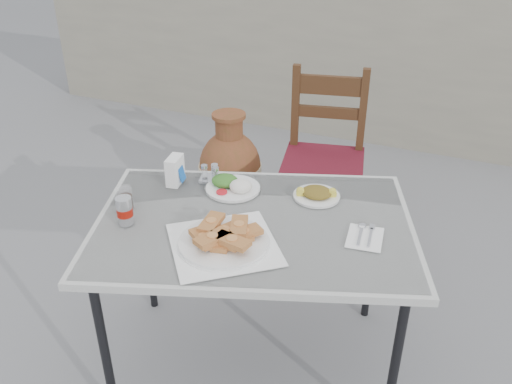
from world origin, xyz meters
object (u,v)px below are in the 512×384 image
at_px(chair, 324,158).
at_px(cafe_table, 254,232).
at_px(pide_plate, 224,237).
at_px(soda_can, 125,211).
at_px(salad_rice_plate, 232,185).
at_px(salad_chopped_plate, 317,194).
at_px(cola_glass, 125,199).
at_px(napkin_holder, 175,170).
at_px(terracotta_urn, 230,169).
at_px(condiment_caddy, 212,175).

bearing_deg(chair, cafe_table, -100.15).
bearing_deg(pide_plate, soda_can, -177.55).
xyz_separation_m(salad_rice_plate, soda_can, (-0.24, -0.37, 0.03)).
relative_size(salad_chopped_plate, soda_can, 1.75).
height_order(salad_rice_plate, cola_glass, cola_glass).
distance_m(cafe_table, salad_rice_plate, 0.25).
height_order(soda_can, napkin_holder, napkin_holder).
distance_m(napkin_holder, terracotta_urn, 1.01).
xyz_separation_m(salad_rice_plate, chair, (0.14, 0.83, -0.23)).
height_order(napkin_holder, condiment_caddy, napkin_holder).
xyz_separation_m(napkin_holder, chair, (0.37, 0.86, -0.26)).
bearing_deg(soda_can, napkin_holder, 88.22).
distance_m(soda_can, chair, 1.28).
bearing_deg(cola_glass, terracotta_urn, 95.99).
distance_m(salad_chopped_plate, chair, 0.81).
bearing_deg(pide_plate, salad_rice_plate, 110.94).
height_order(cola_glass, napkin_holder, napkin_holder).
bearing_deg(salad_rice_plate, pide_plate, -69.06).
relative_size(salad_rice_plate, cola_glass, 2.63).
bearing_deg(terracotta_urn, salad_chopped_plate, -46.03).
relative_size(salad_chopped_plate, napkin_holder, 1.58).
xyz_separation_m(pide_plate, salad_rice_plate, (-0.13, 0.35, -0.01)).
bearing_deg(cola_glass, salad_rice_plate, 42.15).
bearing_deg(condiment_caddy, salad_rice_plate, -18.82).
height_order(pide_plate, soda_can, soda_can).
distance_m(soda_can, cola_glass, 0.11).
distance_m(cafe_table, soda_can, 0.46).
height_order(soda_can, terracotta_urn, soda_can).
bearing_deg(salad_chopped_plate, cafe_table, -121.69).
height_order(salad_rice_plate, condiment_caddy, condiment_caddy).
relative_size(cafe_table, terracotta_urn, 2.07).
distance_m(pide_plate, condiment_caddy, 0.46).
bearing_deg(salad_chopped_plate, chair, 103.81).
bearing_deg(napkin_holder, salad_rice_plate, 0.43).
bearing_deg(cafe_table, cola_glass, -168.25).
xyz_separation_m(pide_plate, cola_glass, (-0.44, 0.08, 0.00)).
distance_m(cola_glass, napkin_holder, 0.25).
bearing_deg(cola_glass, pide_plate, -9.73).
height_order(cola_glass, condiment_caddy, cola_glass).
bearing_deg(condiment_caddy, napkin_holder, -148.89).
relative_size(salad_chopped_plate, cola_glass, 2.20).
bearing_deg(salad_chopped_plate, napkin_holder, -168.52).
xyz_separation_m(cafe_table, napkin_holder, (-0.40, 0.14, 0.11)).
height_order(chair, terracotta_urn, chair).
xyz_separation_m(salad_rice_plate, cola_glass, (-0.31, -0.28, 0.02)).
bearing_deg(terracotta_urn, chair, -2.13).
bearing_deg(condiment_caddy, soda_can, -108.60).
relative_size(salad_rice_plate, chair, 0.23).
bearing_deg(condiment_caddy, cafe_table, -37.97).
bearing_deg(chair, pide_plate, -102.02).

